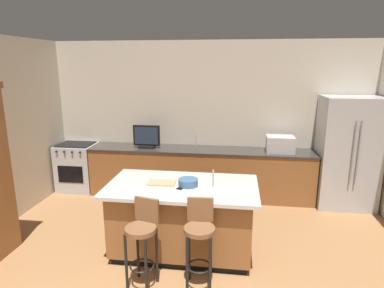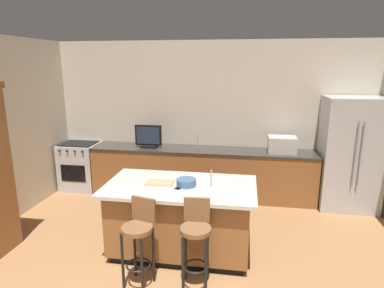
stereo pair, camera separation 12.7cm
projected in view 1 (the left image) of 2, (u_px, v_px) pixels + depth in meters
wall_back at (209, 118)px, 6.27m from camera, size 6.39×0.12×2.85m
counter_back at (200, 173)px, 6.15m from camera, size 4.11×0.62×0.91m
kitchen_island at (182, 218)px, 4.29m from camera, size 1.91×1.06×0.93m
refrigerator at (347, 153)px, 5.64m from camera, size 0.94×0.77×1.90m
range_oven at (78, 167)px, 6.46m from camera, size 0.70×0.63×0.93m
microwave at (280, 144)px, 5.82m from camera, size 0.48×0.36×0.28m
tv_monitor at (147, 138)px, 6.08m from camera, size 0.49×0.16×0.43m
sink_faucet_back at (196, 141)px, 6.12m from camera, size 0.02×0.02×0.24m
sink_faucet_island at (213, 178)px, 4.10m from camera, size 0.02×0.02×0.22m
bar_stool_left at (142, 236)px, 3.60m from camera, size 0.35×0.37×1.00m
bar_stool_right at (200, 236)px, 3.59m from camera, size 0.34×0.35×1.00m
fruit_bowl at (188, 182)px, 4.14m from camera, size 0.25×0.25×0.09m
cell_phone at (182, 187)px, 4.08m from camera, size 0.13×0.17×0.01m
cutting_board at (162, 183)px, 4.23m from camera, size 0.36×0.23×0.02m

